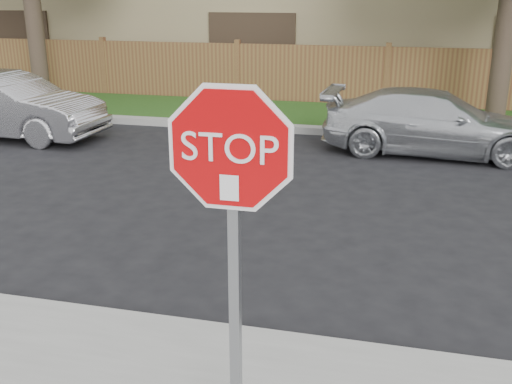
# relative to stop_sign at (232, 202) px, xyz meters

# --- Properties ---
(ground) EXTENTS (90.00, 90.00, 0.00)m
(ground) POSITION_rel_stop_sign_xyz_m (0.45, 1.48, -1.83)
(ground) COLOR black
(ground) RESTS_ON ground
(far_curb) EXTENTS (70.00, 0.30, 0.15)m
(far_curb) POSITION_rel_stop_sign_xyz_m (0.45, 9.63, -1.75)
(far_curb) COLOR gray
(far_curb) RESTS_ON ground
(grass_strip) EXTENTS (70.00, 3.00, 0.12)m
(grass_strip) POSITION_rel_stop_sign_xyz_m (0.45, 11.28, -1.77)
(grass_strip) COLOR #1E4714
(grass_strip) RESTS_ON ground
(fence) EXTENTS (70.00, 0.12, 1.60)m
(fence) POSITION_rel_stop_sign_xyz_m (0.45, 12.88, -1.03)
(fence) COLOR brown
(fence) RESTS_ON ground
(stop_sign) EXTENTS (1.01, 0.13, 2.55)m
(stop_sign) POSITION_rel_stop_sign_xyz_m (0.00, 0.00, 0.00)
(stop_sign) COLOR gray
(stop_sign) RESTS_ON sidewalk_near
(sedan_left) EXTENTS (4.16, 1.63, 1.35)m
(sedan_left) POSITION_rel_stop_sign_xyz_m (-7.11, 7.70, -1.16)
(sedan_left) COLOR #B1B0B5
(sedan_left) RESTS_ON ground
(sedan_right) EXTENTS (4.22, 1.87, 1.20)m
(sedan_right) POSITION_rel_stop_sign_xyz_m (1.50, 8.50, -1.23)
(sedan_right) COLOR silver
(sedan_right) RESTS_ON ground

